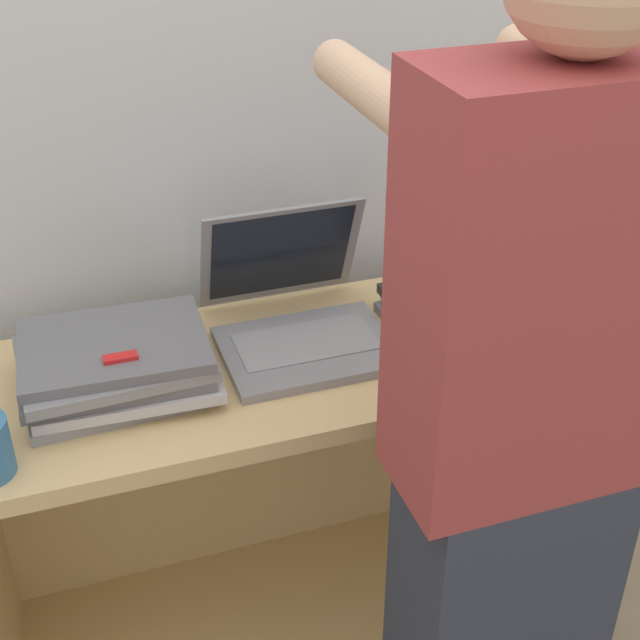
{
  "coord_description": "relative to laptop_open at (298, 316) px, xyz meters",
  "views": [
    {
      "loc": [
        -0.46,
        -1.16,
        1.7
      ],
      "look_at": [
        0.0,
        0.17,
        0.85
      ],
      "focal_mm": 50.0,
      "sensor_mm": 36.0,
      "label": 1
    }
  ],
  "objects": [
    {
      "name": "laptop_open",
      "position": [
        0.0,
        0.0,
        0.0
      ],
      "size": [
        0.34,
        0.36,
        0.26
      ],
      "color": "gray",
      "rests_on": "cart"
    },
    {
      "name": "wall_back",
      "position": [
        0.0,
        0.29,
        0.41
      ],
      "size": [
        8.0,
        0.05,
        2.4
      ],
      "color": "silver",
      "rests_on": "ground_plane"
    },
    {
      "name": "inventory_tag",
      "position": [
        -0.37,
        -0.12,
        0.06
      ],
      "size": [
        0.06,
        0.02,
        0.01
      ],
      "color": "red",
      "rests_on": "laptop_stack_left"
    },
    {
      "name": "laptop_stack_left",
      "position": [
        -0.37,
        -0.06,
        -0.0
      ],
      "size": [
        0.36,
        0.28,
        0.1
      ],
      "color": "gray",
      "rests_on": "cart"
    },
    {
      "name": "person",
      "position": [
        0.18,
        -0.55,
        0.04
      ],
      "size": [
        0.4,
        0.53,
        1.64
      ],
      "color": "#2D3342",
      "rests_on": "ground_plane"
    },
    {
      "name": "cart",
      "position": [
        0.0,
        0.01,
        -0.42
      ],
      "size": [
        1.38,
        0.5,
        0.73
      ],
      "color": "tan",
      "rests_on": "ground_plane"
    },
    {
      "name": "laptop_stack_right",
      "position": [
        0.37,
        -0.07,
        -0.02
      ],
      "size": [
        0.36,
        0.27,
        0.06
      ],
      "color": "gray",
      "rests_on": "cart"
    }
  ]
}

